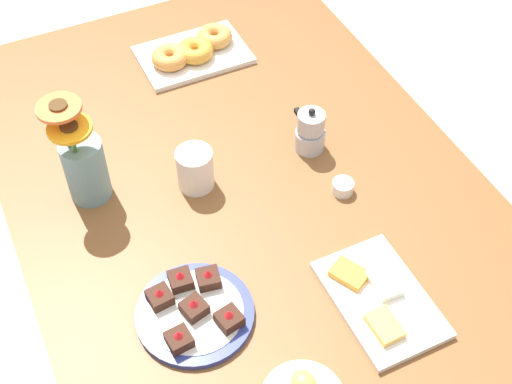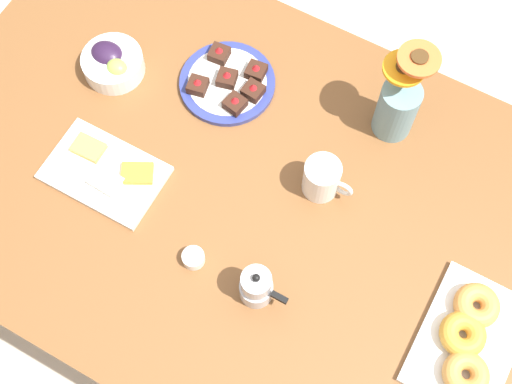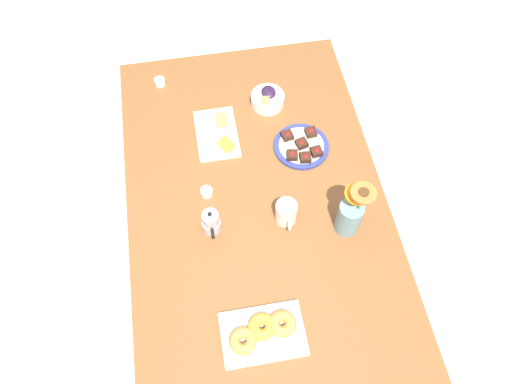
% 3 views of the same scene
% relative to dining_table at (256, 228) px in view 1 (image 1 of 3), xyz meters
% --- Properties ---
extents(ground_plane, '(6.00, 6.00, 0.00)m').
position_rel_dining_table_xyz_m(ground_plane, '(0.00, 0.00, -0.65)').
color(ground_plane, beige).
extents(dining_table, '(1.60, 1.00, 0.74)m').
position_rel_dining_table_xyz_m(dining_table, '(0.00, 0.00, 0.00)').
color(dining_table, brown).
rests_on(dining_table, ground_plane).
extents(coffee_mug, '(0.12, 0.08, 0.10)m').
position_rel_dining_table_xyz_m(coffee_mug, '(0.11, 0.09, 0.14)').
color(coffee_mug, white).
rests_on(coffee_mug, dining_table).
extents(cheese_platter, '(0.26, 0.17, 0.03)m').
position_rel_dining_table_xyz_m(cheese_platter, '(-0.32, -0.11, 0.10)').
color(cheese_platter, white).
rests_on(cheese_platter, dining_table).
extents(croissant_platter, '(0.19, 0.28, 0.05)m').
position_rel_dining_table_xyz_m(croissant_platter, '(0.53, -0.07, 0.11)').
color(croissant_platter, white).
rests_on(croissant_platter, dining_table).
extents(jam_cup_honey, '(0.05, 0.05, 0.03)m').
position_rel_dining_table_xyz_m(jam_cup_honey, '(-0.05, -0.19, 0.10)').
color(jam_cup_honey, white).
rests_on(jam_cup_honey, dining_table).
extents(dessert_plate, '(0.23, 0.23, 0.05)m').
position_rel_dining_table_xyz_m(dessert_plate, '(-0.20, 0.22, 0.10)').
color(dessert_plate, navy).
rests_on(dessert_plate, dining_table).
extents(flower_vase, '(0.11, 0.11, 0.26)m').
position_rel_dining_table_xyz_m(flower_vase, '(0.18, 0.31, 0.18)').
color(flower_vase, '#6B939E').
rests_on(flower_vase, dining_table).
extents(moka_pot, '(0.11, 0.07, 0.12)m').
position_rel_dining_table_xyz_m(moka_pot, '(0.10, -0.19, 0.13)').
color(moka_pot, '#B7B7BC').
rests_on(moka_pot, dining_table).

